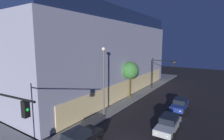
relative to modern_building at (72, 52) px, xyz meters
The scene contains 7 objects.
modern_building is the anchor object (origin of this frame).
traffic_light_far_corner 18.66m from the modern_building, 65.78° to the right, with size 0.45×4.89×6.17m.
street_lamp_sidewalk 18.06m from the modern_building, 121.73° to the right, with size 0.44×0.44×8.64m.
sidewalk_tree 14.78m from the modern_building, 93.83° to the right, with size 2.90×2.90×6.11m.
car_black 24.68m from the modern_building, 132.93° to the right, with size 4.62×2.26×1.62m.
car_silver 25.65m from the modern_building, 110.64° to the right, with size 4.67×2.04×1.60m.
car_blue 23.80m from the modern_building, 94.33° to the right, with size 4.51×2.04×1.53m.
Camera 1 is at (-12.41, -6.65, 9.21)m, focal length 28.37 mm.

